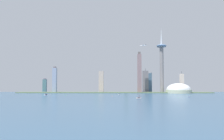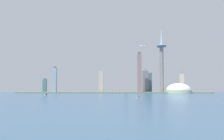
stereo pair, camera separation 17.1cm
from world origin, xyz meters
name	(u,v)px [view 1 (the left image)]	position (x,y,z in m)	size (l,w,h in m)	color
ground_plane	(114,105)	(0.00, 0.00, 0.00)	(6000.00, 6000.00, 0.00)	#355572
waterfront_pier	(114,92)	(0.00, 473.19, 1.51)	(835.07, 51.63, 3.01)	#556C4B
observation_tower	(162,60)	(213.10, 509.68, 146.45)	(44.43, 44.43, 294.29)	gray
stadium_dome	(179,90)	(273.25, 464.11, 12.27)	(105.96, 105.96, 54.93)	#B0B99B
skyscraper_0	(101,82)	(-59.83, 523.34, 48.24)	(21.69, 22.42, 96.48)	#C1AB9F
skyscraper_1	(126,78)	(57.15, 583.14, 66.81)	(16.18, 17.71, 140.08)	slate
skyscraper_2	(45,86)	(-319.03, 526.48, 30.11)	(16.32, 14.37, 62.81)	#486E77
skyscraper_3	(139,73)	(108.83, 475.55, 85.52)	(16.64, 17.39, 177.46)	gray
skyscraper_4	(97,83)	(-84.07, 581.52, 43.13)	(20.49, 16.01, 104.51)	#97A394
skyscraper_5	(145,81)	(142.42, 531.07, 49.05)	(26.26, 13.79, 108.56)	slate
skyscraper_6	(149,79)	(164.05, 560.71, 59.60)	(24.88, 12.34, 126.55)	slate
skyscraper_7	(182,83)	(312.13, 544.43, 42.24)	(18.19, 15.75, 96.13)	beige
skyscraper_8	(55,80)	(-263.91, 492.11, 55.45)	(16.86, 19.30, 114.60)	#909EBB
boat_0	(189,97)	(232.94, 220.72, 1.05)	(4.82, 7.61, 2.91)	navy
boat_1	(139,98)	(70.92, 171.33, 1.31)	(15.06, 9.92, 9.43)	beige
boat_2	(46,95)	(-243.83, 314.20, 1.42)	(13.45, 16.30, 3.97)	white
boat_3	(119,94)	(16.78, 332.79, 1.91)	(4.82, 7.49, 12.08)	white
channel_buoy_0	(66,95)	(-168.96, 296.09, 1.11)	(1.94, 1.94, 2.21)	green
channel_buoy_1	(112,96)	(-6.31, 249.14, 0.85)	(1.50, 1.50, 1.69)	#E54C19
channel_buoy_2	(178,97)	(190.01, 190.96, 0.97)	(1.16, 1.16, 1.93)	green
airplane	(143,45)	(131.50, 510.16, 211.66)	(27.51, 29.93, 7.75)	white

